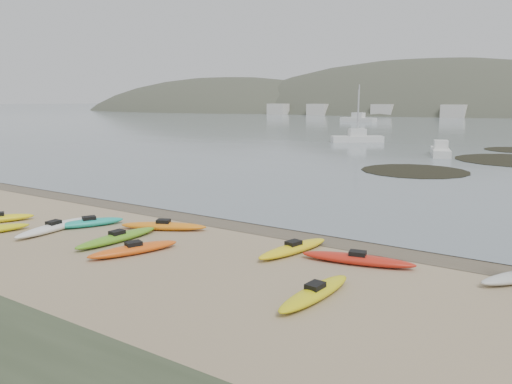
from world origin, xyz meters
The scene contains 4 objects.
ground centered at (0.00, 0.00, 0.00)m, with size 600.00×600.00×0.00m, color tan.
wet_sand centered at (0.00, -0.30, 0.00)m, with size 60.00×60.00×0.00m, color brown.
kayaks centered at (-0.94, -4.54, 0.17)m, with size 23.46×9.96×0.34m.
kelp_mats centered at (5.24, 32.01, 0.03)m, with size 15.64×30.53×0.04m.
Camera 1 is at (11.90, -18.14, 5.53)m, focal length 35.00 mm.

